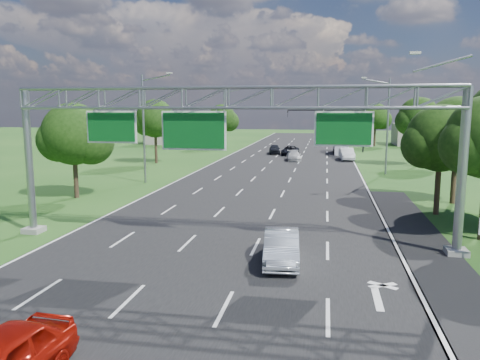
% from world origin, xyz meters
% --- Properties ---
extents(ground, '(220.00, 220.00, 0.00)m').
position_xyz_m(ground, '(0.00, 30.00, 0.00)').
color(ground, '#1D4916').
rests_on(ground, ground).
extents(road, '(18.00, 180.00, 0.02)m').
position_xyz_m(road, '(0.00, 30.00, 0.00)').
color(road, black).
rests_on(road, ground).
extents(road_flare, '(3.00, 30.00, 0.02)m').
position_xyz_m(road_flare, '(10.20, 14.00, 0.00)').
color(road_flare, black).
rests_on(road_flare, ground).
extents(sign_gantry, '(23.50, 1.00, 9.56)m').
position_xyz_m(sign_gantry, '(0.33, 12.00, 6.89)').
color(sign_gantry, gray).
rests_on(sign_gantry, ground).
extents(traffic_signal, '(12.21, 0.24, 7.00)m').
position_xyz_m(traffic_signal, '(7.48, 65.00, 5.17)').
color(traffic_signal, black).
rests_on(traffic_signal, ground).
extents(streetlight_l_near, '(2.97, 0.22, 10.16)m').
position_xyz_m(streetlight_l_near, '(-11.30, 30.00, 5.58)').
color(streetlight_l_near, gray).
rests_on(streetlight_l_near, ground).
extents(streetlight_l_far, '(2.97, 0.22, 10.16)m').
position_xyz_m(streetlight_l_far, '(-11.30, 65.00, 5.58)').
color(streetlight_l_far, gray).
rests_on(streetlight_l_far, ground).
extents(streetlight_r_mid, '(2.97, 0.22, 10.16)m').
position_xyz_m(streetlight_r_mid, '(11.30, 40.00, 5.58)').
color(streetlight_r_mid, gray).
rests_on(streetlight_r_mid, ground).
extents(tree_verge_la, '(5.76, 4.80, 7.40)m').
position_xyz_m(tree_verge_la, '(-13.92, 22.04, 4.76)').
color(tree_verge_la, '#2D2116').
rests_on(tree_verge_la, ground).
extents(tree_verge_lb, '(5.76, 4.80, 8.06)m').
position_xyz_m(tree_verge_lb, '(-15.92, 45.04, 5.41)').
color(tree_verge_lb, '#2D2116').
rests_on(tree_verge_lb, ground).
extents(tree_verge_lc, '(5.76, 4.80, 7.62)m').
position_xyz_m(tree_verge_lc, '(-12.92, 70.04, 4.98)').
color(tree_verge_lc, '#2D2116').
rests_on(tree_verge_lc, ground).
extents(tree_verge_rd, '(5.76, 4.80, 8.28)m').
position_xyz_m(tree_verge_rd, '(16.08, 48.04, 5.63)').
color(tree_verge_rd, '#2D2116').
rests_on(tree_verge_rd, ground).
extents(tree_verge_re, '(5.76, 4.80, 7.84)m').
position_xyz_m(tree_verge_re, '(14.08, 78.04, 5.20)').
color(tree_verge_re, '#2D2116').
rests_on(tree_verge_re, ground).
extents(building_left, '(14.00, 10.00, 5.00)m').
position_xyz_m(building_left, '(-22.00, 78.00, 2.50)').
color(building_left, '#A59B8B').
rests_on(building_left, ground).
extents(building_right, '(12.00, 9.00, 4.00)m').
position_xyz_m(building_right, '(24.00, 82.00, 2.00)').
color(building_right, '#A59B8B').
rests_on(building_right, ground).
extents(silver_sedan, '(1.94, 4.57, 1.47)m').
position_xyz_m(silver_sedan, '(3.31, 9.35, 0.73)').
color(silver_sedan, silver).
rests_on(silver_sedan, ground).
extents(car_queue_a, '(2.36, 4.58, 1.27)m').
position_xyz_m(car_queue_a, '(1.00, 51.38, 0.63)').
color(car_queue_a, '#B9B9B9').
rests_on(car_queue_a, ground).
extents(car_queue_b, '(2.52, 4.99, 1.35)m').
position_xyz_m(car_queue_b, '(-0.03, 58.51, 0.68)').
color(car_queue_b, black).
rests_on(car_queue_b, ground).
extents(car_queue_c, '(2.22, 4.35, 1.42)m').
position_xyz_m(car_queue_c, '(-2.50, 60.01, 0.71)').
color(car_queue_c, black).
rests_on(car_queue_c, ground).
extents(car_queue_d, '(2.12, 5.04, 1.62)m').
position_xyz_m(car_queue_d, '(8.00, 53.28, 0.81)').
color(car_queue_d, white).
rests_on(car_queue_d, ground).
extents(box_truck, '(2.28, 7.43, 2.81)m').
position_xyz_m(box_truck, '(7.50, 62.64, 1.35)').
color(box_truck, silver).
rests_on(box_truck, ground).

